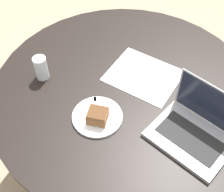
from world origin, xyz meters
TOP-DOWN VIEW (x-y plane):
  - ground_plane at (0.00, 0.00)m, footprint 12.00×12.00m
  - dining_table at (0.00, 0.00)m, footprint 1.27×1.27m
  - paper_document at (-0.06, -0.10)m, footprint 0.37×0.33m
  - plate at (0.05, 0.21)m, footprint 0.22×0.22m
  - cake_slice at (0.04, 0.23)m, footprint 0.09×0.09m
  - fork at (0.07, 0.18)m, footprint 0.10×0.16m
  - water_glass at (0.40, 0.09)m, footprint 0.06×0.06m
  - laptop at (-0.36, 0.15)m, footprint 0.39×0.34m

SIDE VIEW (x-z plane):
  - ground_plane at x=0.00m, z-range 0.00..0.00m
  - dining_table at x=0.00m, z-range 0.24..0.99m
  - paper_document at x=-0.06m, z-range 0.75..0.75m
  - plate at x=0.05m, z-range 0.75..0.76m
  - fork at x=0.07m, z-range 0.76..0.77m
  - laptop at x=-0.36m, z-range 0.68..0.90m
  - cake_slice at x=0.04m, z-range 0.76..0.82m
  - water_glass at x=0.40m, z-range 0.75..0.87m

